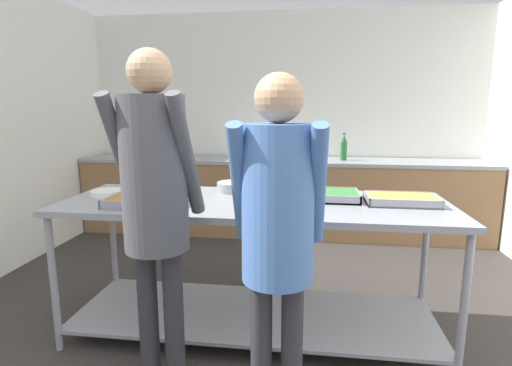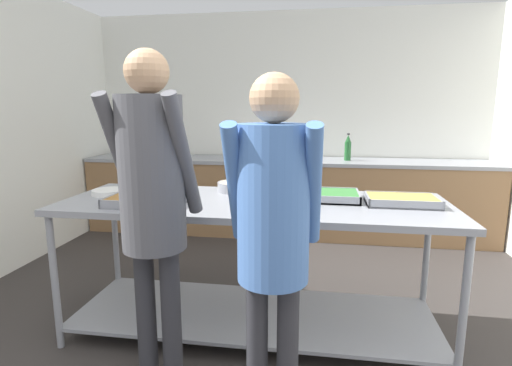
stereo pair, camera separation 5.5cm
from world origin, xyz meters
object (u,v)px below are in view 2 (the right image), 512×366
serving_tray_roast (147,200)px  serving_tray_vegetables (402,201)px  guest_serving_left (273,218)px  plate_stack (109,192)px  broccoli_bowl (276,196)px  serving_tray_greens (329,196)px  guest_serving_right (152,189)px  sauce_pan (235,186)px  water_bottle (348,148)px

serving_tray_roast → serving_tray_vegetables: same height
guest_serving_left → plate_stack: bearing=145.7°
serving_tray_roast → broccoli_bowl: size_ratio=2.25×
broccoli_bowl → serving_tray_greens: bearing=22.6°
plate_stack → guest_serving_left: bearing=-34.3°
serving_tray_roast → serving_tray_vegetables: size_ratio=1.08×
broccoli_bowl → guest_serving_left: (0.07, -0.79, 0.08)m
serving_tray_vegetables → serving_tray_roast: bearing=-171.8°
guest_serving_right → plate_stack: bearing=131.7°
plate_stack → sauce_pan: (0.84, 0.24, 0.02)m
plate_stack → water_bottle: 2.80m
guest_serving_left → water_bottle: guest_serving_left is taller
sauce_pan → serving_tray_greens: size_ratio=0.99×
sauce_pan → water_bottle: 2.14m
serving_tray_vegetables → serving_tray_greens: bearing=170.7°
broccoli_bowl → water_bottle: water_bottle is taller
serving_tray_roast → serving_tray_greens: (1.12, 0.30, -0.00)m
sauce_pan → serving_tray_greens: (0.66, -0.16, -0.01)m
plate_stack → serving_tray_greens: serving_tray_greens is taller
sauce_pan → serving_tray_greens: 0.68m
broccoli_bowl → serving_tray_vegetables: (0.78, 0.07, -0.02)m
serving_tray_roast → serving_tray_greens: 1.16m
broccoli_bowl → water_bottle: (0.60, 2.24, 0.10)m
serving_tray_greens → guest_serving_left: guest_serving_left is taller
plate_stack → broccoli_bowl: 1.17m
serving_tray_greens → serving_tray_vegetables: bearing=-9.3°
water_bottle → plate_stack: bearing=-129.1°
serving_tray_greens → guest_serving_right: size_ratio=0.22×
sauce_pan → guest_serving_right: bearing=-102.4°
plate_stack → serving_tray_greens: (1.51, 0.08, 0.01)m
sauce_pan → plate_stack: bearing=-164.0°
plate_stack → serving_tray_vegetables: size_ratio=0.53×
plate_stack → serving_tray_vegetables: 1.95m
water_bottle → guest_serving_right: bearing=-111.4°
serving_tray_roast → sauce_pan: sauce_pan is taller
plate_stack → water_bottle: size_ratio=0.74×
serving_tray_roast → plate_stack: bearing=149.8°
serving_tray_roast → water_bottle: bearing=60.0°
plate_stack → guest_serving_left: (1.24, -0.85, 0.10)m
guest_serving_right → serving_tray_roast: bearing=117.3°
broccoli_bowl → guest_serving_left: guest_serving_left is taller
sauce_pan → water_bottle: water_bottle is taller
guest_serving_right → sauce_pan: bearing=77.6°
sauce_pan → serving_tray_vegetables: bearing=-12.1°
guest_serving_right → water_bottle: 3.10m
guest_serving_right → serving_tray_greens: bearing=42.2°
guest_serving_right → serving_tray_vegetables: bearing=28.6°
plate_stack → broccoli_bowl: bearing=-3.0°
broccoli_bowl → serving_tray_vegetables: size_ratio=0.48×
serving_tray_greens → water_bottle: bearing=82.9°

